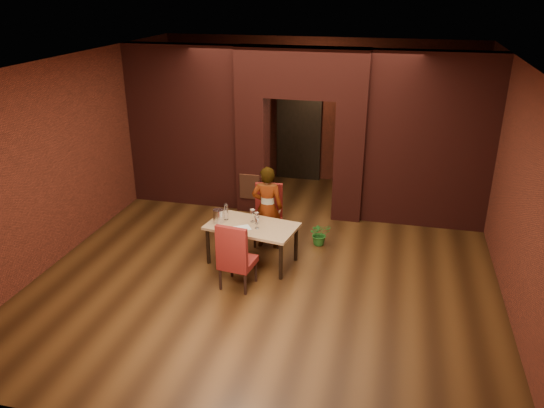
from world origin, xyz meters
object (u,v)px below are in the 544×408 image
at_px(dining_table, 252,244).
at_px(wine_bucket, 219,216).
at_px(person_seated, 267,207).
at_px(wine_glass_b, 257,218).
at_px(wine_glass_a, 252,216).
at_px(chair_near, 238,254).
at_px(potted_plant, 320,234).
at_px(wine_glass_c, 257,222).
at_px(water_bottle, 226,212).
at_px(chair_far, 268,216).

xyz_separation_m(dining_table, wine_bucket, (-0.55, -0.01, 0.44)).
distance_m(person_seated, wine_glass_b, 0.55).
xyz_separation_m(wine_glass_a, wine_bucket, (-0.53, -0.15, 0.00)).
xyz_separation_m(chair_near, potted_plant, (0.99, 1.64, -0.32)).
distance_m(dining_table, wine_glass_c, 0.46).
height_order(wine_glass_c, wine_bucket, wine_bucket).
relative_size(wine_glass_a, water_bottle, 0.75).
relative_size(person_seated, potted_plant, 3.54).
bearing_deg(potted_plant, wine_glass_b, -138.65).
height_order(chair_far, wine_bucket, chair_far).
height_order(person_seated, wine_glass_a, person_seated).
distance_m(chair_far, wine_glass_c, 0.86).
xyz_separation_m(water_bottle, potted_plant, (1.45, 0.77, -0.60)).
distance_m(person_seated, wine_bucket, 0.91).
height_order(chair_near, wine_glass_c, chair_near).
height_order(chair_near, person_seated, person_seated).
bearing_deg(person_seated, chair_near, 81.40).
distance_m(dining_table, wine_bucket, 0.71).
distance_m(wine_glass_a, wine_bucket, 0.55).
bearing_deg(chair_near, potted_plant, -113.84).
xyz_separation_m(dining_table, chair_near, (-0.01, -0.76, 0.20)).
relative_size(person_seated, wine_glass_a, 6.81).
bearing_deg(wine_glass_a, wine_glass_b, -34.95).
distance_m(chair_far, person_seated, 0.23).
bearing_deg(potted_plant, wine_glass_a, -143.47).
distance_m(chair_far, potted_plant, 0.97).
bearing_deg(wine_bucket, wine_glass_b, 7.89).
xyz_separation_m(chair_near, wine_glass_c, (0.12, 0.67, 0.24)).
relative_size(person_seated, wine_glass_b, 7.48).
bearing_deg(person_seated, dining_table, 76.71).
height_order(person_seated, wine_bucket, person_seated).
bearing_deg(water_bottle, potted_plant, 27.91).
bearing_deg(water_bottle, wine_glass_c, -19.99).
distance_m(chair_near, wine_glass_c, 0.72).
distance_m(water_bottle, potted_plant, 1.75).
relative_size(chair_far, chair_near, 0.99).
distance_m(chair_far, wine_glass_b, 0.70).
height_order(dining_table, chair_near, chair_near).
xyz_separation_m(dining_table, person_seated, (0.10, 0.61, 0.40)).
height_order(dining_table, water_bottle, water_bottle).
height_order(dining_table, person_seated, person_seated).
distance_m(wine_glass_c, wine_bucket, 0.67).
relative_size(chair_far, potted_plant, 2.54).
relative_size(wine_glass_c, potted_plant, 0.49).
bearing_deg(chair_far, dining_table, -103.10).
distance_m(dining_table, water_bottle, 0.68).
xyz_separation_m(chair_near, water_bottle, (-0.46, 0.88, 0.28)).
relative_size(chair_near, wine_glass_b, 5.44).
height_order(dining_table, potted_plant, dining_table).
relative_size(person_seated, wine_glass_c, 7.20).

